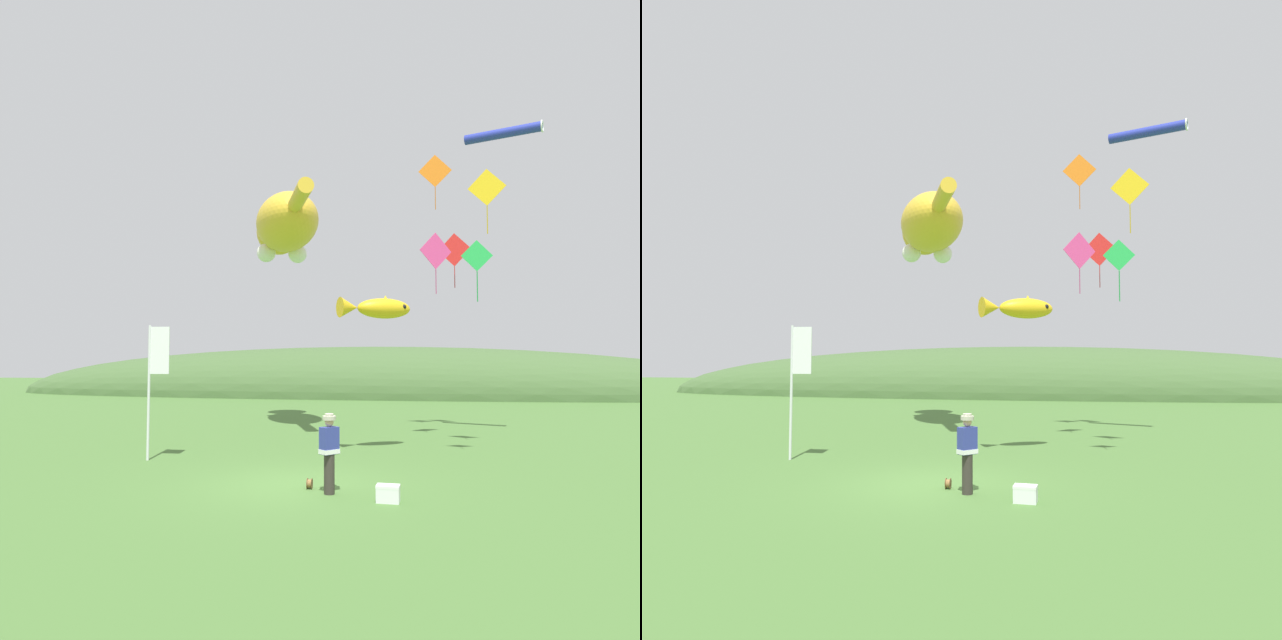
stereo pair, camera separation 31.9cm
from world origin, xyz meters
The scene contains 14 objects.
ground_plane centered at (0.00, 0.00, 0.00)m, with size 120.00×120.00×0.00m, color #477033.
distant_hill_ridge centered at (0.00, 31.01, 0.00)m, with size 59.03×10.10×7.59m.
festival_attendant centered at (0.95, -0.77, 0.95)m, with size 0.48×0.48×1.77m.
kite_spool centered at (0.43, -0.35, 0.12)m, with size 0.12×0.24×0.24m.
picnic_cooler centered at (2.27, -1.29, 0.18)m, with size 0.51×0.36×0.36m.
festival_banner_pole centered at (-4.75, 2.48, 2.61)m, with size 0.66×0.08×3.99m.
kite_giant_cat centered at (-2.61, 10.74, 8.77)m, with size 4.17×8.91×2.82m.
kite_fish_windsock centered at (1.73, 4.45, 4.58)m, with size 2.45×1.75×0.75m.
kite_tube_streamer centered at (6.25, 7.69, 11.24)m, with size 2.74×1.34×0.44m.
kite_diamond_red centered at (4.66, 10.63, 7.49)m, with size 1.34×0.45×2.30m.
kite_diamond_pink centered at (3.73, 7.35, 6.86)m, with size 1.17×0.70×2.25m.
kite_diamond_green centered at (4.75, 3.69, 6.01)m, with size 0.93×0.09×1.84m.
kite_diamond_gold centered at (5.23, 4.81, 8.39)m, with size 1.16×0.27×2.09m.
kite_diamond_orange centered at (3.83, 8.94, 10.34)m, with size 1.30×0.06×2.20m.
Camera 2 is at (3.04, -13.48, 3.07)m, focal length 32.00 mm.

